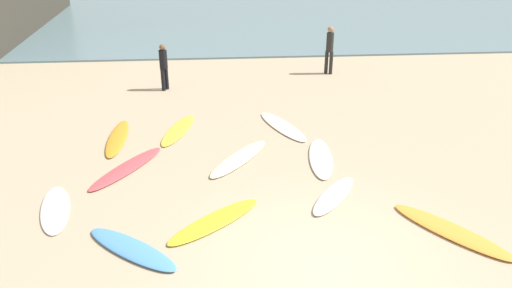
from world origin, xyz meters
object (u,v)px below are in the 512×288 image
(surfboard_0, at_px, (178,130))
(beachgoer_mid, at_px, (330,47))
(surfboard_4, at_px, (55,209))
(surfboard_2, at_px, (451,231))
(surfboard_3, at_px, (132,249))
(surfboard_8, at_px, (215,221))
(surfboard_7, at_px, (127,168))
(surfboard_5, at_px, (334,195))
(surfboard_9, at_px, (282,126))
(surfboard_6, at_px, (321,158))
(surfboard_10, at_px, (118,138))
(surfboard_1, at_px, (239,158))
(beachgoer_near, at_px, (164,65))

(surfboard_0, height_order, beachgoer_mid, beachgoer_mid)
(surfboard_4, distance_m, beachgoer_mid, 12.42)
(surfboard_2, relative_size, surfboard_3, 1.14)
(surfboard_8, bearing_deg, surfboard_7, -0.74)
(surfboard_5, height_order, surfboard_9, surfboard_5)
(surfboard_3, height_order, surfboard_6, surfboard_3)
(surfboard_8, relative_size, surfboard_10, 0.88)
(surfboard_1, height_order, surfboard_7, surfboard_1)
(surfboard_0, bearing_deg, beachgoer_near, -64.53)
(surfboard_8, relative_size, beachgoer_mid, 1.22)
(surfboard_0, distance_m, surfboard_6, 4.27)
(surfboard_4, relative_size, surfboard_9, 0.78)
(surfboard_2, height_order, beachgoer_near, beachgoer_near)
(surfboard_5, relative_size, beachgoer_near, 1.16)
(surfboard_0, distance_m, surfboard_5, 5.39)
(surfboard_0, bearing_deg, surfboard_8, 117.28)
(surfboard_9, bearing_deg, surfboard_7, -170.96)
(surfboard_1, height_order, surfboard_6, surfboard_1)
(surfboard_0, distance_m, beachgoer_mid, 7.91)
(surfboard_0, distance_m, surfboard_3, 5.61)
(surfboard_10, height_order, beachgoer_near, beachgoer_near)
(surfboard_3, height_order, beachgoer_mid, beachgoer_mid)
(surfboard_2, xyz_separation_m, surfboard_9, (-2.47, 5.56, -0.01))
(surfboard_0, relative_size, surfboard_2, 0.97)
(surfboard_6, height_order, surfboard_7, surfboard_7)
(surfboard_1, xyz_separation_m, beachgoer_mid, (3.95, 7.52, 1.01))
(surfboard_6, height_order, beachgoer_mid, beachgoer_mid)
(surfboard_5, distance_m, surfboard_6, 1.87)
(surfboard_4, bearing_deg, beachgoer_near, -115.46)
(beachgoer_near, distance_m, beachgoer_mid, 6.48)
(surfboard_3, distance_m, surfboard_8, 1.69)
(surfboard_3, bearing_deg, surfboard_6, -11.09)
(surfboard_8, bearing_deg, surfboard_2, -140.04)
(surfboard_6, bearing_deg, surfboard_0, 157.71)
(surfboard_6, distance_m, surfboard_8, 3.75)
(beachgoer_mid, bearing_deg, surfboard_1, -80.49)
(surfboard_9, distance_m, surfboard_10, 4.66)
(surfboard_2, xyz_separation_m, surfboard_8, (-4.47, 0.73, -0.00))
(surfboard_1, distance_m, surfboard_3, 4.16)
(surfboard_8, bearing_deg, surfboard_9, -63.25)
(surfboard_9, xyz_separation_m, beachgoer_near, (-3.70, 3.90, 0.88))
(surfboard_3, relative_size, surfboard_5, 1.13)
(surfboard_5, bearing_deg, surfboard_3, 56.85)
(surfboard_7, distance_m, beachgoer_near, 6.31)
(beachgoer_near, bearing_deg, surfboard_6, 66.59)
(surfboard_7, height_order, surfboard_9, surfboard_7)
(surfboard_2, relative_size, beachgoer_mid, 1.31)
(surfboard_2, xyz_separation_m, surfboard_5, (-1.91, 1.50, 0.00))
(surfboard_7, bearing_deg, surfboard_4, 86.93)
(beachgoer_mid, bearing_deg, surfboard_8, -76.74)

